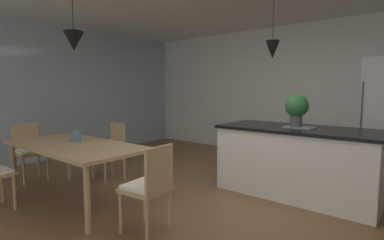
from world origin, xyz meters
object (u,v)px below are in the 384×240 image
(chair_far_left, at_px, (111,149))
(potted_plant_on_island, at_px, (297,108))
(chair_kitchen_end, at_px, (149,185))
(kitchen_island, at_px, (297,160))
(chair_window_end, at_px, (30,150))
(vase_on_dining_table, at_px, (76,136))
(dining_table, at_px, (75,149))

(chair_far_left, relative_size, potted_plant_on_island, 1.99)
(chair_kitchen_end, distance_m, kitchen_island, 2.10)
(chair_window_end, height_order, vase_on_dining_table, chair_window_end)
(dining_table, distance_m, vase_on_dining_table, 0.23)
(chair_window_end, relative_size, chair_kitchen_end, 1.00)
(potted_plant_on_island, bearing_deg, chair_window_end, -149.78)
(chair_far_left, distance_m, chair_window_end, 1.24)
(potted_plant_on_island, distance_m, vase_on_dining_table, 2.91)
(kitchen_island, relative_size, vase_on_dining_table, 14.28)
(dining_table, xyz_separation_m, chair_kitchen_end, (1.35, 0.00, -0.19))
(dining_table, height_order, chair_window_end, chair_window_end)
(chair_kitchen_end, height_order, kitchen_island, kitchen_island)
(dining_table, bearing_deg, kitchen_island, 43.59)
(chair_window_end, height_order, potted_plant_on_island, potted_plant_on_island)
(dining_table, distance_m, chair_kitchen_end, 1.36)
(kitchen_island, bearing_deg, chair_kitchen_end, -110.26)
(chair_far_left, height_order, chair_window_end, same)
(dining_table, relative_size, chair_window_end, 2.25)
(chair_far_left, xyz_separation_m, potted_plant_on_island, (2.48, 1.14, 0.69))
(dining_table, relative_size, vase_on_dining_table, 13.84)
(vase_on_dining_table, bearing_deg, chair_window_end, -175.07)
(kitchen_island, distance_m, vase_on_dining_table, 2.93)
(dining_table, xyz_separation_m, vase_on_dining_table, (-0.15, 0.11, 0.13))
(chair_far_left, distance_m, vase_on_dining_table, 0.85)
(kitchen_island, bearing_deg, chair_window_end, -150.04)
(chair_kitchen_end, bearing_deg, potted_plant_on_island, 70.63)
(chair_window_end, distance_m, potted_plant_on_island, 3.99)
(chair_kitchen_end, xyz_separation_m, potted_plant_on_island, (0.69, 1.97, 0.69))
(chair_kitchen_end, xyz_separation_m, vase_on_dining_table, (-1.50, 0.10, 0.32))
(kitchen_island, bearing_deg, dining_table, -136.41)
(dining_table, xyz_separation_m, potted_plant_on_island, (2.04, 1.98, 0.50))
(chair_kitchen_end, relative_size, vase_on_dining_table, 6.14)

